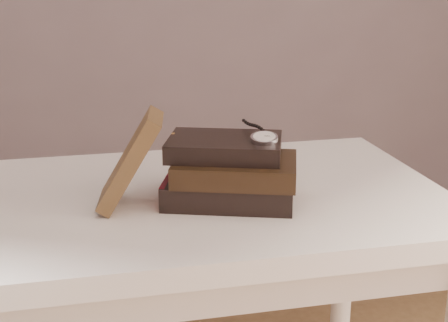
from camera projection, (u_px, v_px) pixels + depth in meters
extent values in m
cube|color=white|center=(178.00, 204.00, 1.24)|extent=(1.00, 0.60, 0.04)
cube|color=white|center=(179.00, 234.00, 1.25)|extent=(0.88, 0.49, 0.08)
cylinder|color=white|center=(341.00, 294.00, 1.67)|extent=(0.05, 0.05, 0.71)
cube|color=black|center=(229.00, 189.00, 1.19)|extent=(0.27, 0.22, 0.04)
cube|color=beige|center=(231.00, 189.00, 1.19)|extent=(0.26, 0.21, 0.03)
cube|color=gold|center=(171.00, 183.00, 1.23)|extent=(0.01, 0.01, 0.04)
cube|color=maroon|center=(169.00, 187.00, 1.20)|extent=(0.06, 0.14, 0.04)
cube|color=black|center=(235.00, 169.00, 1.17)|extent=(0.25, 0.21, 0.04)
cube|color=beige|center=(237.00, 169.00, 1.17)|extent=(0.24, 0.20, 0.03)
cube|color=gold|center=(180.00, 164.00, 1.20)|extent=(0.01, 0.01, 0.04)
cube|color=black|center=(225.00, 147.00, 1.18)|extent=(0.23, 0.19, 0.03)
cube|color=beige|center=(226.00, 147.00, 1.18)|extent=(0.22, 0.18, 0.03)
cube|color=gold|center=(173.00, 142.00, 1.21)|extent=(0.01, 0.01, 0.03)
cube|color=#412D19|center=(130.00, 160.00, 1.15)|extent=(0.13, 0.13, 0.17)
cylinder|color=silver|center=(264.00, 139.00, 1.14)|extent=(0.06, 0.06, 0.02)
cylinder|color=white|center=(264.00, 137.00, 1.14)|extent=(0.05, 0.05, 0.01)
torus|color=silver|center=(264.00, 137.00, 1.14)|extent=(0.06, 0.06, 0.01)
cylinder|color=silver|center=(265.00, 135.00, 1.17)|extent=(0.01, 0.01, 0.01)
cube|color=black|center=(264.00, 135.00, 1.15)|extent=(0.01, 0.01, 0.00)
cube|color=black|center=(267.00, 136.00, 1.14)|extent=(0.01, 0.00, 0.00)
sphere|color=black|center=(264.00, 131.00, 1.18)|extent=(0.01, 0.01, 0.01)
sphere|color=black|center=(261.00, 129.00, 1.18)|extent=(0.01, 0.01, 0.01)
sphere|color=black|center=(259.00, 127.00, 1.19)|extent=(0.01, 0.01, 0.01)
sphere|color=black|center=(257.00, 126.00, 1.20)|extent=(0.01, 0.01, 0.01)
sphere|color=black|center=(255.00, 125.00, 1.21)|extent=(0.01, 0.01, 0.01)
sphere|color=black|center=(252.00, 125.00, 1.22)|extent=(0.01, 0.01, 0.01)
sphere|color=black|center=(250.00, 124.00, 1.23)|extent=(0.01, 0.01, 0.01)
sphere|color=black|center=(248.00, 124.00, 1.24)|extent=(0.01, 0.01, 0.01)
sphere|color=black|center=(246.00, 122.00, 1.24)|extent=(0.01, 0.01, 0.01)
sphere|color=black|center=(244.00, 121.00, 1.25)|extent=(0.01, 0.01, 0.01)
torus|color=silver|center=(178.00, 153.00, 1.26)|extent=(0.05, 0.03, 0.05)
torus|color=silver|center=(204.00, 153.00, 1.25)|extent=(0.05, 0.03, 0.05)
cylinder|color=silver|center=(191.00, 151.00, 1.26)|extent=(0.01, 0.01, 0.00)
cylinder|color=silver|center=(172.00, 148.00, 1.31)|extent=(0.04, 0.10, 0.03)
cylinder|color=silver|center=(218.00, 149.00, 1.30)|extent=(0.04, 0.10, 0.03)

